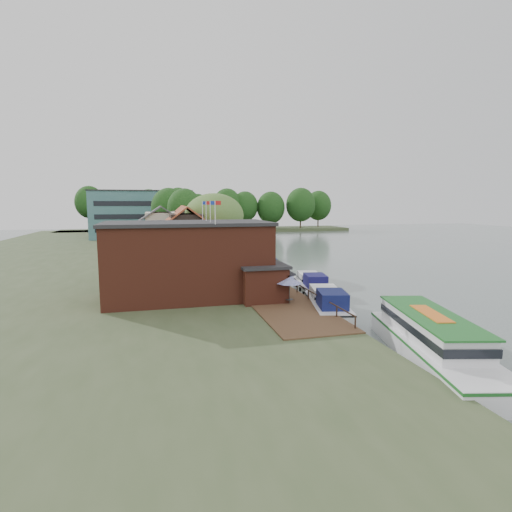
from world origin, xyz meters
TOP-DOWN VIEW (x-y plane):
  - ground at (0.00, 0.00)m, footprint 260.00×260.00m
  - land_bank at (-30.00, 35.00)m, footprint 50.00×140.00m
  - quay_deck at (-8.00, 10.00)m, footprint 6.00×50.00m
  - quay_rail at (-5.30, 10.50)m, footprint 0.20×49.00m
  - pub at (-14.00, -1.00)m, footprint 20.00×11.00m
  - hotel_block at (-22.00, 70.00)m, footprint 25.40×12.40m
  - cottage_a at (-15.00, 14.00)m, footprint 8.60×7.60m
  - cottage_b at (-18.00, 24.00)m, footprint 9.60×8.60m
  - cottage_c at (-14.00, 33.00)m, footprint 7.60×7.60m
  - willow at (-10.50, 19.00)m, footprint 8.60×8.60m
  - umbrella_0 at (-7.53, -6.05)m, footprint 2.36×2.36m
  - umbrella_1 at (-7.23, -3.30)m, footprint 2.30×2.30m
  - umbrella_2 at (-8.14, -1.63)m, footprint 2.02×2.02m
  - umbrella_3 at (-6.76, 2.97)m, footprint 2.21×2.21m
  - umbrella_4 at (-7.66, 4.69)m, footprint 2.16×2.16m
  - umbrella_5 at (-7.01, 8.17)m, footprint 2.12×2.12m
  - cruiser_0 at (-3.97, -6.37)m, footprint 5.62×10.76m
  - cruiser_1 at (-2.00, 2.26)m, footprint 4.75×10.10m
  - cruiser_2 at (-3.81, 15.02)m, footprint 4.87×10.79m
  - cruiser_3 at (-3.41, 22.23)m, footprint 3.47×10.59m
  - cruiser_4 at (-2.69, 35.49)m, footprint 5.05×10.57m
  - tour_boat at (-2.14, -18.36)m, footprint 6.99×14.43m
  - swan at (-4.50, -9.88)m, footprint 0.44×0.44m
  - bank_tree_0 at (-12.91, 43.92)m, footprint 6.98×6.98m
  - bank_tree_1 at (-15.74, 51.04)m, footprint 7.78×7.78m
  - bank_tree_2 at (-14.01, 56.03)m, footprint 8.86×8.86m
  - bank_tree_3 at (-13.61, 76.45)m, footprint 8.29×8.29m
  - bank_tree_4 at (-16.32, 86.48)m, footprint 7.48×7.48m
  - bank_tree_5 at (-11.30, 92.63)m, footprint 8.10×8.10m

SIDE VIEW (x-z plane):
  - ground at x=0.00m, z-range 0.00..0.00m
  - swan at x=-4.50m, z-range 0.00..0.44m
  - land_bank at x=-30.00m, z-range 0.00..1.00m
  - quay_deck at x=-8.00m, z-range 1.00..1.10m
  - cruiser_1 at x=-2.00m, z-range 0.00..2.35m
  - cruiser_4 at x=-2.69m, z-range 0.00..2.47m
  - cruiser_0 at x=-3.97m, z-range 0.00..2.51m
  - cruiser_2 at x=-3.81m, z-range 0.00..2.54m
  - cruiser_3 at x=-3.41m, z-range 0.00..2.59m
  - quay_rail at x=-5.30m, z-range 1.00..2.00m
  - tour_boat at x=-2.14m, z-range 0.00..3.03m
  - umbrella_0 at x=-7.53m, z-range 1.10..3.48m
  - umbrella_1 at x=-7.23m, z-range 1.10..3.48m
  - umbrella_2 at x=-8.14m, z-range 1.10..3.48m
  - umbrella_3 at x=-6.76m, z-range 1.10..3.48m
  - umbrella_4 at x=-7.66m, z-range 1.10..3.48m
  - umbrella_5 at x=-7.01m, z-range 1.10..3.48m
  - pub at x=-14.00m, z-range 1.00..8.30m
  - cottage_a at x=-15.00m, z-range 1.00..9.50m
  - cottage_b at x=-18.00m, z-range 1.00..9.50m
  - cottage_c at x=-14.00m, z-range 1.00..9.50m
  - willow at x=-10.50m, z-range 1.00..11.43m
  - bank_tree_4 at x=-16.32m, z-range 1.00..12.66m
  - bank_tree_2 at x=-14.01m, z-range 1.00..12.75m
  - bank_tree_0 at x=-12.91m, z-range 1.00..12.99m
  - hotel_block at x=-22.00m, z-range 1.00..13.30m
  - bank_tree_1 at x=-15.74m, z-range 1.00..13.33m
  - bank_tree_3 at x=-13.61m, z-range 1.00..13.40m
  - bank_tree_5 at x=-11.30m, z-range 1.00..14.99m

